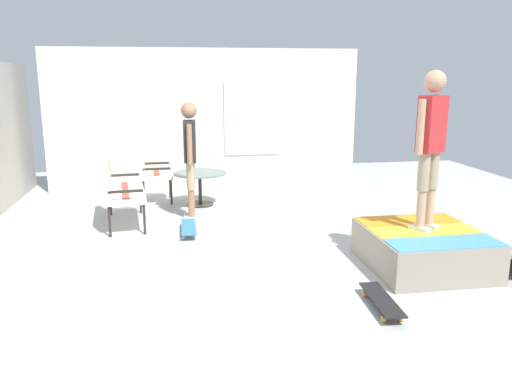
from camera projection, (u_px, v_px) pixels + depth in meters
ground_plane at (266, 251)px, 6.71m from camera, size 12.00×12.00×0.10m
house_facade at (206, 119)px, 9.97m from camera, size 0.23×6.00×2.69m
skate_ramp at (426, 249)px, 5.95m from camera, size 1.35×1.86×0.46m
patio_bench at (117, 185)px, 7.55m from camera, size 1.30×0.67×1.02m
patio_chair_near_house at (150, 168)px, 8.93m from camera, size 0.64×0.58×1.02m
patio_table at (200, 182)px, 8.75m from camera, size 0.90×0.90×0.57m
person_watching at (190, 151)px, 7.81m from camera, size 0.48×0.26×1.79m
person_skater at (431, 138)px, 5.68m from camera, size 0.34×0.43×1.79m
skateboard_by_bench at (189, 227)px, 7.27m from camera, size 0.80×0.21×0.10m
skateboard_spare at (382, 300)px, 4.93m from camera, size 0.81×0.24×0.10m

